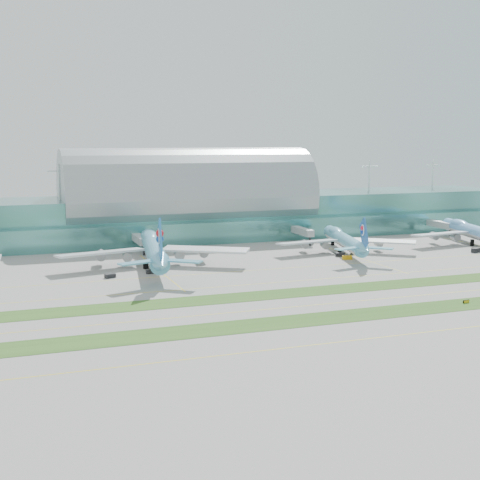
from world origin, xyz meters
name	(u,v)px	position (x,y,z in m)	size (l,w,h in m)	color
ground	(301,294)	(0.00, 0.00, 0.00)	(700.00, 700.00, 0.00)	gray
terminal	(188,208)	(0.01, 128.79, 14.23)	(340.00, 69.10, 36.00)	#3D7A75
grass_strip_near	(345,316)	(0.00, -28.00, 0.04)	(420.00, 12.00, 0.08)	#2D591E
grass_strip_far	(298,292)	(0.00, 2.00, 0.04)	(420.00, 12.00, 0.08)	#2D591E
taxiline_a	(385,337)	(0.00, -48.00, 0.01)	(420.00, 0.35, 0.01)	yellow
taxiline_b	(321,304)	(0.00, -14.00, 0.01)	(420.00, 0.35, 0.01)	yellow
taxiline_c	(278,282)	(0.00, 18.00, 0.01)	(420.00, 0.35, 0.01)	yellow
taxiline_d	(254,270)	(0.00, 40.00, 0.01)	(420.00, 0.35, 0.01)	yellow
airliner_b	(153,248)	(-32.44, 60.18, 6.89)	(70.67, 80.96, 22.33)	#5CABCB
airliner_c	(344,239)	(49.11, 62.90, 5.70)	(57.28, 66.16, 18.48)	#60B4D4
airliner_d	(475,231)	(115.70, 63.34, 6.09)	(61.48, 70.89, 19.73)	#6AACEB
gse_c	(110,276)	(-51.20, 44.15, 0.70)	(3.60, 1.86, 1.40)	black
gse_d	(151,272)	(-36.53, 46.67, 0.68)	(3.17, 1.62, 1.37)	black
gse_e	(347,258)	(42.58, 48.28, 0.78)	(3.77, 1.61, 1.55)	#D8990C
gse_f	(340,255)	(43.45, 55.62, 0.76)	(3.48, 2.02, 1.51)	black
gse_g	(476,250)	(101.74, 44.97, 0.93)	(4.01, 1.83, 1.86)	black
taxiway_sign_east	(466,302)	(40.04, -26.93, 0.49)	(2.34, 0.62, 0.99)	black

